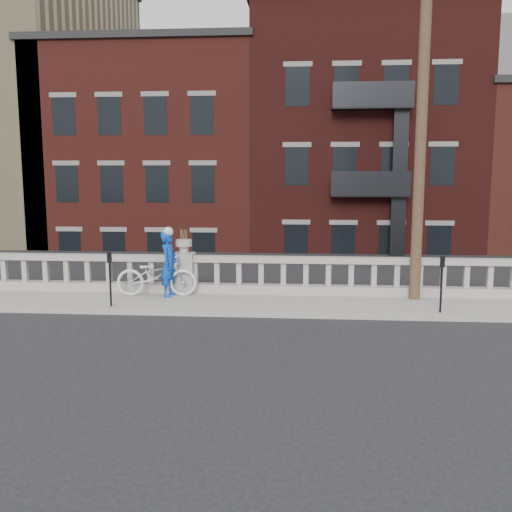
{
  "coord_description": "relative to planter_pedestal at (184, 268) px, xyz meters",
  "views": [
    {
      "loc": [
        3.19,
        -11.36,
        3.45
      ],
      "look_at": [
        2.05,
        3.2,
        1.3
      ],
      "focal_mm": 40.0,
      "sensor_mm": 36.0,
      "label": 1
    }
  ],
  "objects": [
    {
      "name": "utility_pole",
      "position": [
        6.2,
        -0.35,
        4.41
      ],
      "size": [
        1.6,
        0.28,
        10.0
      ],
      "color": "#422D1E",
      "rests_on": "sidewalk"
    },
    {
      "name": "lower_level",
      "position": [
        0.56,
        19.09,
        1.8
      ],
      "size": [
        80.0,
        44.0,
        20.8
      ],
      "color": "#605E59",
      "rests_on": "ground"
    },
    {
      "name": "ground",
      "position": [
        0.0,
        -3.95,
        -0.83
      ],
      "size": [
        120.0,
        120.0,
        0.0
      ],
      "primitive_type": "plane",
      "color": "black",
      "rests_on": "ground"
    },
    {
      "name": "balustrade",
      "position": [
        0.0,
        0.0,
        -0.19
      ],
      "size": [
        28.0,
        0.34,
        1.03
      ],
      "color": "gray",
      "rests_on": "sidewalk"
    },
    {
      "name": "cyclist",
      "position": [
        -0.31,
        -0.5,
        0.2
      ],
      "size": [
        0.52,
        0.7,
        1.76
      ],
      "primitive_type": "imported",
      "rotation": [
        0.0,
        0.0,
        1.41
      ],
      "color": "#0B3EB2",
      "rests_on": "sidewalk"
    },
    {
      "name": "parking_meter_d",
      "position": [
        6.53,
        -1.8,
        0.17
      ],
      "size": [
        0.1,
        0.09,
        1.36
      ],
      "color": "black",
      "rests_on": "sidewalk"
    },
    {
      "name": "bicycle",
      "position": [
        -0.65,
        -0.5,
        -0.12
      ],
      "size": [
        2.2,
        0.9,
        1.13
      ],
      "primitive_type": "imported",
      "rotation": [
        0.0,
        0.0,
        1.64
      ],
      "color": "silver",
      "rests_on": "sidewalk"
    },
    {
      "name": "parking_meter_c",
      "position": [
        -1.49,
        -1.8,
        0.17
      ],
      "size": [
        0.1,
        0.09,
        1.36
      ],
      "color": "black",
      "rests_on": "sidewalk"
    },
    {
      "name": "planter_pedestal",
      "position": [
        0.0,
        0.0,
        0.0
      ],
      "size": [
        0.55,
        0.55,
        1.76
      ],
      "color": "gray",
      "rests_on": "sidewalk"
    },
    {
      "name": "sidewalk",
      "position": [
        0.0,
        -0.95,
        -0.76
      ],
      "size": [
        32.0,
        2.2,
        0.15
      ],
      "primitive_type": "cube",
      "color": "gray",
      "rests_on": "ground"
    }
  ]
}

